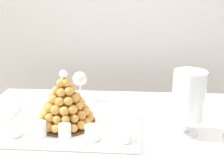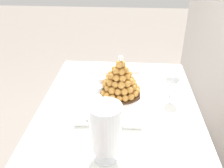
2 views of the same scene
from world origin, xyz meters
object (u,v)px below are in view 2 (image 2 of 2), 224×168
Objects in this scene: wine_glass at (172,80)px; dessert_cup_centre at (99,90)px; serving_tray at (112,95)px; dessert_cup_left at (103,75)px; dessert_cup_right at (93,114)px; dessert_cup_mid_right at (96,101)px; dessert_cup_mid_left at (102,82)px; croquembouche at (120,79)px; macaron_goblet at (106,128)px.

dessert_cup_centre is at bearing -88.52° from wine_glass.
serving_tray is 0.21m from dessert_cup_left.
dessert_cup_right is at bearing -60.91° from wine_glass.
serving_tray is 0.13m from dessert_cup_mid_right.
dessert_cup_mid_left is at bearing -145.51° from serving_tray.
dessert_cup_left is at bearing 178.93° from dessert_cup_centre.
dessert_cup_left is at bearing -178.86° from dessert_cup_mid_left.
dessert_cup_right is 0.47m from wine_glass.
wine_glass is at bearing 91.48° from dessert_cup_centre.
croquembouche reaches higher than dessert_cup_right.
dessert_cup_right is (0.21, -0.08, 0.02)m from serving_tray.
macaron_goblet is 0.57m from wine_glass.
dessert_cup_centre reaches higher than dessert_cup_right.
dessert_cup_left is 0.44m from wine_glass.
croquembouche reaches higher than dessert_cup_centre.
dessert_cup_mid_left is 0.22× the size of macaron_goblet.
macaron_goblet is (0.56, 0.08, 0.12)m from dessert_cup_mid_left.
croquembouche is 0.13m from dessert_cup_centre.
dessert_cup_mid_right is at bearing -73.75° from wine_glass.
dessert_cup_centre reaches higher than serving_tray.
dessert_cup_mid_right is at bearing -1.84° from dessert_cup_centre.
dessert_cup_centre is at bearing -1.07° from dessert_cup_left.
dessert_cup_mid_left is at bearing 176.68° from dessert_cup_centre.
macaron_goblet reaches higher than dessert_cup_right.
croquembouche reaches higher than dessert_cup_left.
macaron_goblet is (0.49, -0.03, 0.06)m from croquembouche.
dessert_cup_left is at bearing 178.66° from dessert_cup_mid_right.
dessert_cup_centre and dessert_cup_mid_right have the same top height.
dessert_cup_right is (0.31, -0.01, -0.00)m from dessert_cup_mid_left.
dessert_cup_left is 0.92× the size of dessert_cup_mid_right.
wine_glass reaches higher than dessert_cup_mid_left.
serving_tray is at bearing 34.49° from dessert_cup_mid_left.
dessert_cup_right is at bearing -27.15° from croquembouche.
dessert_cup_left is 0.22× the size of macaron_goblet.
dessert_cup_mid_right is (0.20, -0.01, -0.00)m from dessert_cup_mid_left.
dessert_cup_centre is (0.20, -0.00, 0.00)m from dessert_cup_left.
dessert_cup_mid_right reaches higher than dessert_cup_right.
dessert_cup_right is at bearing -1.56° from dessert_cup_left.
croquembouche is 3.84× the size of dessert_cup_right.
croquembouche is at bearing 152.85° from dessert_cup_right.
dessert_cup_mid_left reaches higher than dessert_cup_right.
croquembouche is 0.22m from dessert_cup_left.
croquembouche is at bearing -92.34° from wine_glass.
croquembouche reaches higher than dessert_cup_mid_left.
wine_glass reaches higher than dessert_cup_mid_right.
dessert_cup_mid_left is 0.38× the size of wine_glass.
dessert_cup_centre is at bearing 178.00° from dessert_cup_right.
dessert_cup_right reaches higher than serving_tray.
serving_tray is at bearing 142.62° from dessert_cup_mid_right.
dessert_cup_centre is 0.84× the size of dessert_cup_right.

